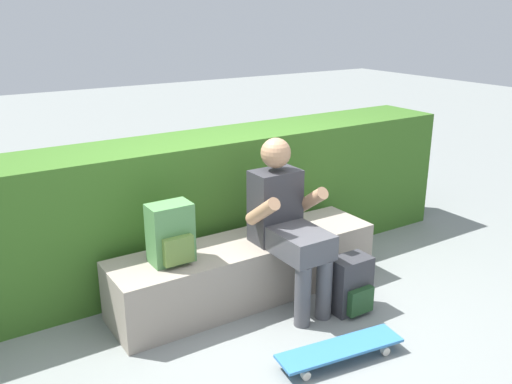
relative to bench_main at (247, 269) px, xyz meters
name	(u,v)px	position (x,y,z in m)	size (l,w,h in m)	color
ground_plane	(277,319)	(0.00, -0.39, -0.22)	(24.00, 24.00, 0.00)	gray
bench_main	(247,269)	(0.00, 0.00, 0.00)	(2.01, 0.50, 0.43)	gray
person_skater	(287,220)	(0.19, -0.22, 0.42)	(0.49, 0.62, 1.18)	#333338
skateboard_near_person	(340,349)	(0.06, -0.97, -0.14)	(0.82, 0.31, 0.09)	teal
backpack_on_bench	(171,234)	(-0.58, -0.01, 0.41)	(0.28, 0.23, 0.40)	#51894C
backpack_on_ground	(351,285)	(0.50, -0.57, -0.02)	(0.28, 0.23, 0.40)	#333338
hedge_row	(150,214)	(-0.47, 0.64, 0.32)	(5.52, 0.61, 1.08)	#366320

